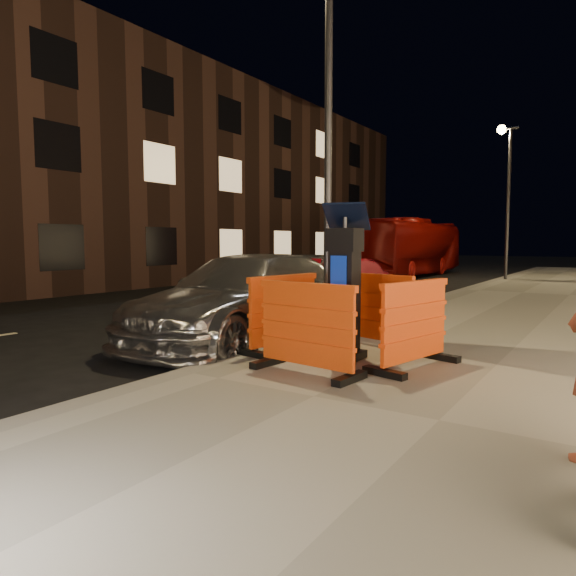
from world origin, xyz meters
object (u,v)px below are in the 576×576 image
Objects in this scene: barrier_front at (306,328)px; bus_doubledecker at (408,276)px; car_silver at (247,341)px; car_red at (332,315)px; barrier_kerbside at (284,312)px; barrier_bldgside at (415,324)px; barrier_back at (374,310)px; parking_kiosk at (344,286)px.

bus_doubledecker is at bearing 113.11° from barrier_front.
car_red is (-0.24, 3.45, 0.00)m from car_silver.
bus_doubledecker reaches higher than barrier_kerbside.
car_silver is at bearing -89.08° from car_red.
barrier_bldgside is at bearing -80.70° from barrier_kerbside.
barrier_bldgside is (0.95, 0.95, 0.00)m from barrier_front.
barrier_kerbside is at bearing -120.70° from barrier_back.
car_red is (-1.55, 4.29, -0.68)m from barrier_kerbside.
barrier_back is at bearing -35.70° from barrier_kerbside.
car_silver is at bearing 170.81° from parking_kiosk.
barrier_bldgside is (0.95, -0.95, 0.00)m from barrier_back.
barrier_back is at bearing 101.30° from parking_kiosk.
barrier_front is 1.00× the size of barrier_back.
barrier_bldgside is 0.27× the size of car_silver.
bus_doubledecker reaches higher than car_silver.
car_red is at bearing 29.12° from barrier_kerbside.
barrier_back is 4.23m from car_red.
car_silver is (-2.25, 1.79, -0.68)m from barrier_front.
barrier_front is 1.34m from barrier_kerbside.
barrier_kerbside and barrier_bldgside have the same top height.
bus_doubledecker is (-3.29, 13.90, 0.00)m from car_red.
parking_kiosk is 0.38× the size of car_silver.
barrier_bldgside is 0.35× the size of car_red.
barrier_kerbside is at bearing -75.38° from bus_doubledecker.
parking_kiosk is 1.40× the size of barrier_kerbside.
bus_doubledecker is at bearing 33.61° from barrier_bldgside.
parking_kiosk is at bearing -72.62° from bus_doubledecker.
barrier_kerbside is 1.00× the size of barrier_bldgside.
parking_kiosk is at bearing -80.70° from barrier_kerbside.
car_silver is (-1.30, 0.84, -0.68)m from barrier_kerbside.
car_silver is 17.71m from bus_doubledecker.
barrier_kerbside is (-0.95, 0.95, 0.00)m from barrier_front.
barrier_back reaches higher than car_red.
barrier_front is at bearing 148.30° from barrier_bldgside.
barrier_back is 2.36m from car_silver.
parking_kiosk is at bearing 103.30° from barrier_bldgside.
barrier_bldgside is 5.55m from car_red.
parking_kiosk is 5.09m from car_red.
car_red is at bearing -76.96° from bus_doubledecker.
barrier_bldgside is (1.90, 0.00, 0.00)m from barrier_kerbside.
barrier_front is 1.00× the size of barrier_bldgside.
barrier_back is 1.00× the size of barrier_kerbside.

